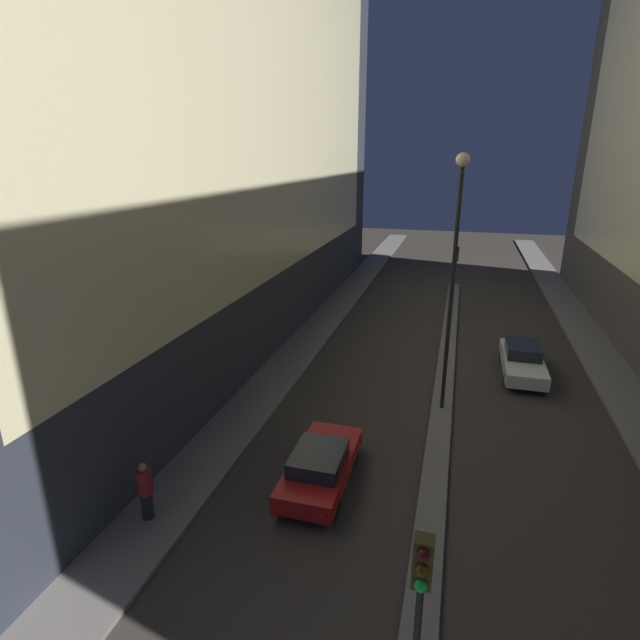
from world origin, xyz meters
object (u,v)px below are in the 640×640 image
Objects in this scene: street_lamp at (455,253)px; pedestrian_on_left_sidewalk at (145,490)px; traffic_light_mid at (456,264)px; car_left_lane at (321,465)px; traffic_light_near at (420,595)px; car_right_lane at (522,360)px.

street_lamp is 12.78m from pedestrian_on_left_sidewalk.
street_lamp is at bearing -90.00° from traffic_light_mid.
pedestrian_on_left_sidewalk reaches higher than car_left_lane.
pedestrian_on_left_sidewalk is at bearing -108.48° from traffic_light_mid.
traffic_light_mid is at bearing 90.00° from street_lamp.
traffic_light_near is 1.00× the size of traffic_light_mid.
traffic_light_near reaches higher than car_left_lane.
pedestrian_on_left_sidewalk is at bearing -129.53° from car_right_lane.
traffic_light_mid is 24.11m from pedestrian_on_left_sidewalk.
car_left_lane is 2.47× the size of pedestrian_on_left_sidewalk.
traffic_light_mid is at bearing 90.00° from traffic_light_near.
pedestrian_on_left_sidewalk is (-4.20, -2.87, 0.34)m from car_left_lane.
traffic_light_near reaches higher than pedestrian_on_left_sidewalk.
traffic_light_near is 0.96× the size of car_left_lane.
street_lamp is 8.05m from car_right_lane.
car_left_lane is (-3.41, -19.91, -2.47)m from traffic_light_mid.
street_lamp is at bearing -126.60° from car_right_lane.
street_lamp is 8.87m from car_left_lane.
traffic_light_mid is at bearing 80.27° from car_left_lane.
traffic_light_mid is 0.42× the size of street_lamp.
traffic_light_near is 2.36× the size of pedestrian_on_left_sidewalk.
traffic_light_near is at bearing -90.00° from street_lamp.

